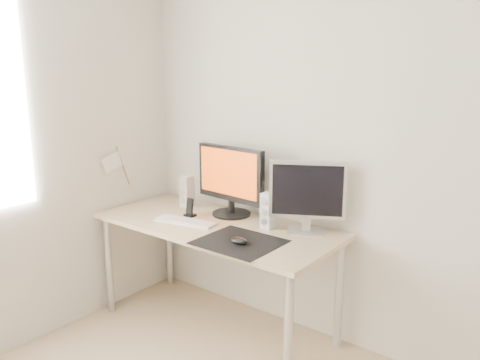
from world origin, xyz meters
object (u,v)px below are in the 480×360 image
Objects in this scene: speaker_right at (268,211)px; keyboard at (186,221)px; main_monitor at (230,178)px; second_monitor at (307,194)px; phone_dock at (190,211)px; mouse at (239,241)px; speaker_left at (187,191)px; desk at (215,235)px.

keyboard is (-0.48, -0.23, -0.10)m from speaker_right.
main_monitor is 1.27× the size of second_monitor.
phone_dock is at bearing -166.61° from second_monitor.
second_monitor is (0.20, 0.40, 0.22)m from mouse.
mouse is at bearing -26.31° from speaker_left.
desk is 0.48m from speaker_left.
speaker_right reaches higher than phone_dock.
desk is 2.90× the size of main_monitor.
main_monitor is 2.47× the size of speaker_left.
speaker_left is 0.52× the size of keyboard.
desk is 0.67m from second_monitor.
second_monitor is at bearing 64.04° from mouse.
main_monitor is at bearing 3.99° from speaker_left.
speaker_left is at bearing -178.31° from second_monitor.
second_monitor reaches higher than phone_dock.
main_monitor is 0.58m from second_monitor.
mouse is 0.62m from phone_dock.
desk is 0.21m from keyboard.
phone_dock reaches higher than desk.
speaker_left reaches higher than phone_dock.
speaker_left is 0.38m from keyboard.
main_monitor is (-0.03, 0.19, 0.33)m from desk.
mouse is at bearing -84.48° from speaker_right.
desk is 0.26m from phone_dock.
speaker_right is at bearing -3.22° from speaker_left.
speaker_right is at bearing 95.52° from mouse.
second_monitor is at bearing 16.81° from speaker_right.
speaker_left is at bearing -176.01° from main_monitor.
main_monitor is at bearing 169.14° from speaker_right.
speaker_right is at bearing -163.19° from second_monitor.
speaker_right is at bearing -10.86° from main_monitor.
desk is 0.39m from main_monitor.
main_monitor reaches higher than speaker_right.
desk is (-0.35, 0.21, -0.10)m from mouse.
mouse reaches higher than keyboard.
main_monitor reaches higher than keyboard.
phone_dock is (-0.23, 0.01, 0.12)m from desk.
main_monitor is at bearing 133.61° from mouse.
second_monitor is at bearing 0.18° from main_monitor.
main_monitor is 4.47× the size of phone_dock.
speaker_right is 1.81× the size of phone_dock.
mouse is 0.85m from speaker_left.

